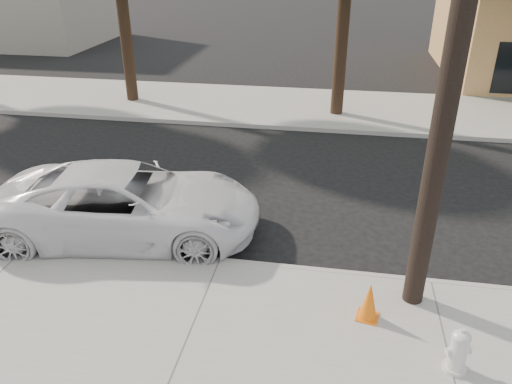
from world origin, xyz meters
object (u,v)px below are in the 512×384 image
at_px(utility_pole, 460,28).
at_px(fire_hydrant, 458,351).
at_px(traffic_cone, 369,301).
at_px(police_cruiser, 127,203).

height_order(utility_pole, fire_hydrant, utility_pole).
distance_m(utility_pole, fire_hydrant, 4.51).
height_order(fire_hydrant, traffic_cone, fire_hydrant).
bearing_deg(police_cruiser, fire_hydrant, -123.23).
bearing_deg(traffic_cone, fire_hydrant, -37.39).
bearing_deg(fire_hydrant, traffic_cone, 126.03).
bearing_deg(traffic_cone, police_cruiser, 157.78).
distance_m(police_cruiser, traffic_cone, 5.40).
bearing_deg(utility_pole, fire_hydrant, -74.49).
relative_size(utility_pole, traffic_cone, 13.15).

